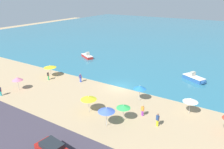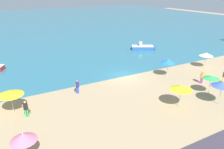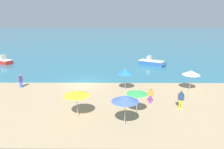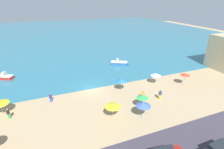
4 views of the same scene
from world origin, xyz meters
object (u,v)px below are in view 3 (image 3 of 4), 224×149
Objects in this scene: skiff_nearshore at (152,62)px; bather_2 at (151,94)px; beach_umbrella_0 at (137,92)px; beach_umbrella_5 at (191,73)px; skiff_offshore at (2,61)px; beach_umbrella_3 at (125,98)px; beach_umbrella_7 at (125,72)px; beach_umbrella_2 at (76,93)px; bather_0 at (181,99)px; bather_1 at (21,80)px.

bather_2 is at bearing -99.94° from skiff_nearshore.
beach_umbrella_5 is at bearing 42.86° from beach_umbrella_0.
bather_2 reaches higher than skiff_nearshore.
beach_umbrella_0 reaches higher than skiff_nearshore.
beach_umbrella_0 is 29.26m from skiff_offshore.
beach_umbrella_7 is at bearing 86.84° from beach_umbrella_3.
beach_umbrella_2 is 21.41m from skiff_nearshore.
beach_umbrella_5 is at bearing -25.98° from skiff_offshore.
bather_2 is (2.23, -3.72, -1.26)m from beach_umbrella_7.
bather_0 is (9.09, 1.71, -1.12)m from beach_umbrella_2.
skiff_offshore is at bearing 132.80° from beach_umbrella_3.
beach_umbrella_2 reaches higher than skiff_nearshore.
bather_2 is (-2.53, 1.22, -0.07)m from bather_0.
beach_umbrella_2 reaches higher than bather_1.
beach_umbrella_7 reaches higher than bather_1.
beach_umbrella_2 is at bearing -169.33° from bather_0.
bather_2 is at bearing 24.09° from beach_umbrella_2.
skiff_offshore is (-20.80, 13.76, -1.69)m from beach_umbrella_7.
skiff_offshore is (-8.67, 12.88, -0.43)m from bather_1.
beach_umbrella_3 is 1.60× the size of bather_1.
bather_0 is 17.46m from skiff_nearshore.
bather_1 is at bearing 160.98° from bather_0.
beach_umbrella_3 reaches higher than bather_1.
beach_umbrella_7 is 6.97m from bather_0.
bather_1 is at bearing -56.05° from skiff_offshore.
beach_umbrella_3 is at bearing -37.89° from bather_1.
beach_umbrella_7 is 0.55× the size of skiff_nearshore.
beach_umbrella_7 is at bearing 133.91° from bather_0.
beach_umbrella_0 is 1.31× the size of bather_0.
bather_0 is 1.07× the size of bather_1.
beach_umbrella_0 is at bearing -137.14° from beach_umbrella_5.
beach_umbrella_7 is at bearing 56.95° from beach_umbrella_2.
bather_0 reaches higher than bather_1.
beach_umbrella_5 is 19.46m from bather_1.
beach_umbrella_5 reaches higher than bather_2.
beach_umbrella_2 is at bearing -51.11° from skiff_offshore.
bather_2 is 28.91m from skiff_offshore.
bather_0 is at bearing -46.09° from beach_umbrella_7.
beach_umbrella_3 is 0.57× the size of skiff_nearshore.
beach_umbrella_0 is 0.91× the size of beach_umbrella_7.
bather_0 is 2.81m from bather_2.
bather_1 is 1.00× the size of bather_2.
beach_umbrella_7 reaches higher than skiff_nearshore.
bather_2 is at bearing -59.05° from beach_umbrella_7.
bather_0 is (4.76, -4.94, -1.19)m from beach_umbrella_7.
beach_umbrella_0 is 0.95× the size of beach_umbrella_2.
skiff_nearshore is 1.00× the size of skiff_offshore.
beach_umbrella_2 is 4.18m from beach_umbrella_3.
beach_umbrella_0 is 0.50× the size of skiff_offshore.
beach_umbrella_5 is 1.46× the size of bather_2.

